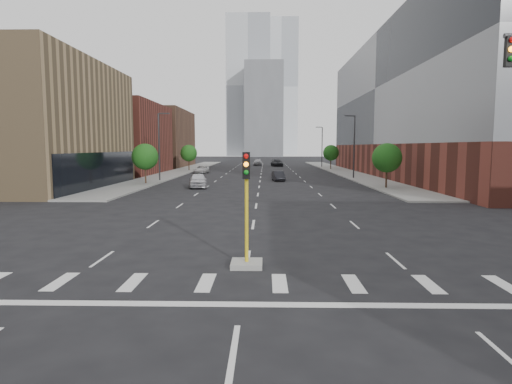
{
  "coord_description": "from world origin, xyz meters",
  "views": [
    {
      "loc": [
        0.71,
        -7.07,
        4.59
      ],
      "look_at": [
        0.28,
        12.7,
        2.5
      ],
      "focal_mm": 30.0,
      "sensor_mm": 36.0,
      "label": 1
    }
  ],
  "objects_px": {
    "car_mid_right": "(278,176)",
    "car_distant": "(258,162)",
    "car_far_left": "(202,169)",
    "car_deep_right": "(277,163)",
    "car_near_left": "(198,180)",
    "median_traffic_signal": "(247,242)"
  },
  "relations": [
    {
      "from": "car_mid_right",
      "to": "car_near_left",
      "type": "bearing_deg",
      "value": -140.56
    },
    {
      "from": "median_traffic_signal",
      "to": "car_mid_right",
      "type": "relative_size",
      "value": 1.09
    },
    {
      "from": "car_mid_right",
      "to": "car_deep_right",
      "type": "bearing_deg",
      "value": 81.68
    },
    {
      "from": "car_far_left",
      "to": "median_traffic_signal",
      "type": "bearing_deg",
      "value": -79.29
    },
    {
      "from": "car_far_left",
      "to": "car_deep_right",
      "type": "relative_size",
      "value": 0.84
    },
    {
      "from": "car_deep_right",
      "to": "car_distant",
      "type": "relative_size",
      "value": 1.13
    },
    {
      "from": "car_mid_right",
      "to": "median_traffic_signal",
      "type": "bearing_deg",
      "value": -100.42
    },
    {
      "from": "median_traffic_signal",
      "to": "car_distant",
      "type": "bearing_deg",
      "value": 90.74
    },
    {
      "from": "car_far_left",
      "to": "car_deep_right",
      "type": "bearing_deg",
      "value": 62.91
    },
    {
      "from": "car_near_left",
      "to": "car_deep_right",
      "type": "height_order",
      "value": "car_deep_right"
    },
    {
      "from": "car_near_left",
      "to": "car_far_left",
      "type": "xyz_separation_m",
      "value": [
        -3.6,
        26.99,
        -0.16
      ]
    },
    {
      "from": "median_traffic_signal",
      "to": "car_near_left",
      "type": "xyz_separation_m",
      "value": [
        -6.9,
        31.97,
        -0.14
      ]
    },
    {
      "from": "median_traffic_signal",
      "to": "car_mid_right",
      "type": "bearing_deg",
      "value": 86.61
    },
    {
      "from": "median_traffic_signal",
      "to": "car_mid_right",
      "type": "height_order",
      "value": "median_traffic_signal"
    },
    {
      "from": "car_distant",
      "to": "car_mid_right",
      "type": "bearing_deg",
      "value": -84.94
    },
    {
      "from": "car_near_left",
      "to": "car_far_left",
      "type": "bearing_deg",
      "value": 88.91
    },
    {
      "from": "median_traffic_signal",
      "to": "car_distant",
      "type": "height_order",
      "value": "median_traffic_signal"
    },
    {
      "from": "car_mid_right",
      "to": "car_distant",
      "type": "bearing_deg",
      "value": 87.23
    },
    {
      "from": "car_near_left",
      "to": "car_deep_right",
      "type": "relative_size",
      "value": 0.85
    },
    {
      "from": "car_deep_right",
      "to": "car_distant",
      "type": "distance_m",
      "value": 6.89
    },
    {
      "from": "car_near_left",
      "to": "car_distant",
      "type": "bearing_deg",
      "value": 75.73
    },
    {
      "from": "median_traffic_signal",
      "to": "car_near_left",
      "type": "relative_size",
      "value": 0.9
    }
  ]
}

